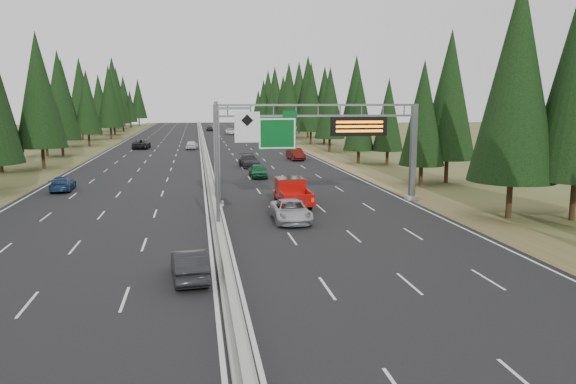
% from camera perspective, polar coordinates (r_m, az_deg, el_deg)
% --- Properties ---
extents(road, '(32.00, 260.00, 0.08)m').
position_cam_1_polar(road, '(88.62, -8.50, 3.89)').
color(road, black).
rests_on(road, ground).
extents(shoulder_right, '(3.60, 260.00, 0.06)m').
position_cam_1_polar(shoulder_right, '(90.62, 2.85, 4.09)').
color(shoulder_right, olive).
rests_on(shoulder_right, ground).
extents(shoulder_left, '(3.60, 260.00, 0.06)m').
position_cam_1_polar(shoulder_left, '(90.16, -19.91, 3.53)').
color(shoulder_left, '#4A5125').
rests_on(shoulder_left, ground).
extents(median_barrier, '(0.70, 260.00, 0.85)m').
position_cam_1_polar(median_barrier, '(88.59, -8.51, 4.13)').
color(median_barrier, gray).
rests_on(median_barrier, road).
extents(sign_gantry, '(16.75, 0.98, 7.80)m').
position_cam_1_polar(sign_gantry, '(44.38, 3.90, 5.54)').
color(sign_gantry, slate).
rests_on(sign_gantry, road).
extents(hov_sign_pole, '(2.80, 0.50, 8.00)m').
position_cam_1_polar(hov_sign_pole, '(33.43, -6.22, 3.38)').
color(hov_sign_pole, slate).
rests_on(hov_sign_pole, road).
extents(tree_row_right, '(12.07, 240.99, 18.93)m').
position_cam_1_polar(tree_row_right, '(88.81, 6.13, 9.96)').
color(tree_row_right, black).
rests_on(tree_row_right, ground).
extents(tree_row_left, '(11.83, 236.89, 18.88)m').
position_cam_1_polar(tree_row_left, '(81.92, -24.30, 9.44)').
color(tree_row_left, black).
rests_on(tree_row_left, ground).
extents(silver_minivan, '(2.48, 5.24, 1.45)m').
position_cam_1_polar(silver_minivan, '(37.70, 0.29, -1.93)').
color(silver_minivan, '#ABACB0').
rests_on(silver_minivan, road).
extents(red_pickup, '(2.26, 6.31, 2.06)m').
position_cam_1_polar(red_pickup, '(43.83, 0.33, 0.19)').
color(red_pickup, black).
rests_on(red_pickup, road).
extents(car_ahead_green, '(1.74, 4.22, 1.43)m').
position_cam_1_polar(car_ahead_green, '(59.63, -3.07, 2.17)').
color(car_ahead_green, '#13562F').
rests_on(car_ahead_green, road).
extents(car_ahead_dkred, '(2.03, 4.97, 1.60)m').
position_cam_1_polar(car_ahead_dkred, '(77.51, 0.77, 3.87)').
color(car_ahead_dkred, '#4D0D0B').
rests_on(car_ahead_dkred, road).
extents(car_ahead_dkgrey, '(2.42, 5.30, 1.50)m').
position_cam_1_polar(car_ahead_dkgrey, '(69.26, -3.98, 3.17)').
color(car_ahead_dkgrey, black).
rests_on(car_ahead_dkgrey, road).
extents(car_ahead_white, '(2.57, 5.54, 1.54)m').
position_cam_1_polar(car_ahead_white, '(138.42, -5.83, 6.15)').
color(car_ahead_white, white).
rests_on(car_ahead_white, road).
extents(car_ahead_far, '(1.90, 3.91, 1.29)m').
position_cam_1_polar(car_ahead_far, '(155.37, -7.97, 6.39)').
color(car_ahead_far, black).
rests_on(car_ahead_far, road).
extents(car_onc_near, '(1.85, 4.30, 1.38)m').
position_cam_1_polar(car_onc_near, '(25.99, -10.02, -7.29)').
color(car_onc_near, black).
rests_on(car_onc_near, road).
extents(car_onc_blue, '(2.08, 4.61, 1.31)m').
position_cam_1_polar(car_onc_blue, '(54.56, -21.94, 0.79)').
color(car_onc_blue, navy).
rests_on(car_onc_blue, road).
extents(car_onc_white, '(2.21, 4.56, 1.50)m').
position_cam_1_polar(car_onc_white, '(96.27, -9.75, 4.75)').
color(car_onc_white, silver).
rests_on(car_onc_white, road).
extents(car_onc_far, '(2.83, 5.86, 1.61)m').
position_cam_1_polar(car_onc_far, '(99.29, -14.67, 4.74)').
color(car_onc_far, black).
rests_on(car_onc_far, road).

